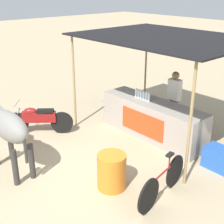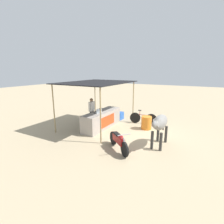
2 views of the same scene
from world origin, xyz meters
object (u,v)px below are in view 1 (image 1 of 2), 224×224
object	(u,v)px
water_barrel	(112,171)
cow	(8,127)
stall_counter	(153,119)
motorcycle_parked	(38,119)
vendor_behind_counter	(174,100)
bicycle_leaning	(163,182)
cooler_box	(218,158)

from	to	relation	value
water_barrel	cow	bearing A→B (deg)	-148.08
stall_counter	motorcycle_parked	distance (m)	3.05
water_barrel	motorcycle_parked	world-z (taller)	motorcycle_parked
cow	vendor_behind_counter	bearing A→B (deg)	77.05
stall_counter	bicycle_leaning	distance (m)	2.62
vendor_behind_counter	motorcycle_parked	xyz separation A→B (m)	(-2.22, -2.92, -0.42)
water_barrel	motorcycle_parked	bearing A→B (deg)	177.16
stall_counter	bicycle_leaning	xyz separation A→B (m)	(1.88, -1.83, -0.13)
motorcycle_parked	cow	bearing A→B (deg)	-47.37
motorcycle_parked	bicycle_leaning	xyz separation A→B (m)	(4.02, 0.34, -0.08)
vendor_behind_counter	water_barrel	bearing A→B (deg)	-73.27
cooler_box	cow	size ratio (longest dim) A/B	0.33
water_barrel	bicycle_leaning	size ratio (longest dim) A/B	0.45
vendor_behind_counter	water_barrel	size ratio (longest dim) A/B	2.25
cooler_box	bicycle_leaning	bearing A→B (deg)	-94.71
stall_counter	water_barrel	distance (m)	2.53
cow	motorcycle_parked	size ratio (longest dim) A/B	1.27
cooler_box	bicycle_leaning	distance (m)	1.74
water_barrel	vendor_behind_counter	bearing A→B (deg)	106.73
cow	motorcycle_parked	xyz separation A→B (m)	(-1.24, 1.34, -0.61)
stall_counter	cow	xyz separation A→B (m)	(-0.91, -3.51, 0.55)
bicycle_leaning	stall_counter	bearing A→B (deg)	135.80
vendor_behind_counter	motorcycle_parked	distance (m)	3.69
cow	bicycle_leaning	size ratio (longest dim) A/B	1.11
cooler_box	motorcycle_parked	world-z (taller)	motorcycle_parked
cow	motorcycle_parked	world-z (taller)	cow
cow	water_barrel	bearing A→B (deg)	31.92
water_barrel	stall_counter	bearing A→B (deg)	113.26
stall_counter	bicycle_leaning	size ratio (longest dim) A/B	1.83
water_barrel	cow	world-z (taller)	cow
vendor_behind_counter	bicycle_leaning	bearing A→B (deg)	-55.04
vendor_behind_counter	cow	distance (m)	4.38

